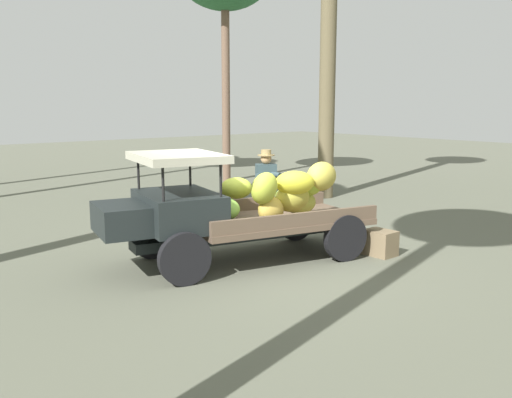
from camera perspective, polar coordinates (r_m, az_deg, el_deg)
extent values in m
plane|color=#5C5E4E|center=(9.36, 0.21, -6.32)|extent=(60.00, 60.00, 0.00)
cube|color=black|center=(9.37, -0.55, -3.52)|extent=(4.00, 1.30, 0.16)
cylinder|color=black|center=(8.12, -7.26, -6.07)|extent=(0.79, 0.31, 0.78)
cylinder|color=black|center=(9.59, -10.50, -3.68)|extent=(0.79, 0.31, 0.78)
cylinder|color=black|center=(9.40, 9.06, -3.92)|extent=(0.79, 0.31, 0.78)
cylinder|color=black|center=(10.70, 4.04, -2.14)|extent=(0.79, 0.31, 0.78)
cube|color=brown|center=(9.53, 1.88, -2.19)|extent=(3.30, 2.33, 0.10)
cube|color=brown|center=(8.82, 4.39, -2.13)|extent=(2.95, 0.73, 0.22)
cube|color=brown|center=(10.20, -0.28, -0.47)|extent=(2.95, 0.73, 0.22)
cube|color=black|center=(8.79, -7.87, -1.14)|extent=(1.40, 1.72, 0.55)
cube|color=black|center=(8.56, -13.57, -1.99)|extent=(0.91, 1.19, 0.44)
cylinder|color=black|center=(7.96, -9.43, 1.70)|extent=(0.04, 0.04, 0.55)
cylinder|color=black|center=(9.19, -11.87, 2.69)|extent=(0.04, 0.04, 0.55)
cylinder|color=black|center=(8.26, -3.61, 2.11)|extent=(0.04, 0.04, 0.55)
cylinder|color=black|center=(9.45, -6.71, 3.03)|extent=(0.04, 0.04, 0.55)
cube|color=#B1AE98|center=(8.67, -8.00, 4.22)|extent=(1.52, 1.75, 0.12)
ellipsoid|color=yellow|center=(9.17, 3.95, 1.65)|extent=(0.87, 0.85, 0.54)
ellipsoid|color=#ABBC39|center=(9.48, -2.03, 1.11)|extent=(0.69, 0.64, 0.40)
ellipsoid|color=gold|center=(9.58, 4.42, -0.30)|extent=(0.66, 0.58, 0.55)
ellipsoid|color=gold|center=(9.34, 3.71, 0.10)|extent=(0.72, 0.69, 0.62)
ellipsoid|color=#8BB939|center=(9.38, 3.47, 0.07)|extent=(0.71, 0.71, 0.50)
ellipsoid|color=#B1BD38|center=(8.77, 0.85, 1.11)|extent=(0.66, 0.66, 0.60)
ellipsoid|color=gold|center=(8.98, 1.53, -1.14)|extent=(0.64, 0.55, 0.51)
ellipsoid|color=gold|center=(9.57, 6.67, 2.30)|extent=(0.78, 0.69, 0.56)
ellipsoid|color=#83B840|center=(8.58, -3.49, -1.02)|extent=(0.72, 0.74, 0.39)
ellipsoid|color=#A7C334|center=(9.50, 5.35, 1.43)|extent=(0.62, 0.61, 0.43)
cylinder|color=#8D6D4D|center=(11.36, 1.66, -1.29)|extent=(0.15, 0.15, 0.83)
cylinder|color=#8D6D4D|center=(11.31, 0.37, -1.34)|extent=(0.15, 0.15, 0.83)
cube|color=#33474B|center=(11.22, 1.03, 2.16)|extent=(0.47, 0.40, 0.56)
cylinder|color=#33474B|center=(11.13, 1.63, 2.53)|extent=(0.16, 0.41, 0.10)
cylinder|color=#33474B|center=(11.09, 0.62, 2.51)|extent=(0.41, 0.25, 0.10)
sphere|color=tan|center=(11.17, 1.03, 4.14)|extent=(0.22, 0.22, 0.22)
cylinder|color=#988151|center=(11.17, 1.03, 4.48)|extent=(0.34, 0.34, 0.02)
cylinder|color=#988151|center=(11.16, 1.03, 4.79)|extent=(0.20, 0.20, 0.10)
cube|color=#7B684B|center=(9.89, 12.49, -4.37)|extent=(0.40, 0.52, 0.43)
cylinder|color=brown|center=(15.67, 7.44, 19.15)|extent=(0.43, 0.43, 10.33)
cylinder|color=brown|center=(18.60, -3.08, 11.18)|extent=(0.27, 0.27, 6.10)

